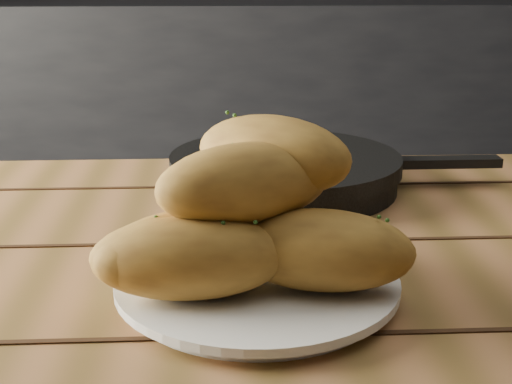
# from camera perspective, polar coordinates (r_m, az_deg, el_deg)

# --- Properties ---
(counter) EXTENTS (2.80, 0.60, 0.90)m
(counter) POSITION_cam_1_polar(r_m,az_deg,el_deg) (2.78, 6.29, 5.63)
(counter) COLOR black
(counter) RESTS_ON ground
(table) EXTENTS (1.37, 0.89, 0.75)m
(table) POSITION_cam_1_polar(r_m,az_deg,el_deg) (0.71, -2.59, -14.87)
(table) COLOR #915F36
(table) RESTS_ON ground
(plate) EXTENTS (0.25, 0.25, 0.02)m
(plate) POSITION_cam_1_polar(r_m,az_deg,el_deg) (0.64, 0.09, -7.45)
(plate) COLOR white
(plate) RESTS_ON table
(bread_rolls) EXTENTS (0.29, 0.23, 0.14)m
(bread_rolls) POSITION_cam_1_polar(r_m,az_deg,el_deg) (0.61, -0.99, -2.18)
(bread_rolls) COLOR #B58432
(bread_rolls) RESTS_ON plate
(skillet) EXTENTS (0.44, 0.30, 0.05)m
(skillet) POSITION_cam_1_polar(r_m,az_deg,el_deg) (0.93, 2.47, 1.70)
(skillet) COLOR black
(skillet) RESTS_ON table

